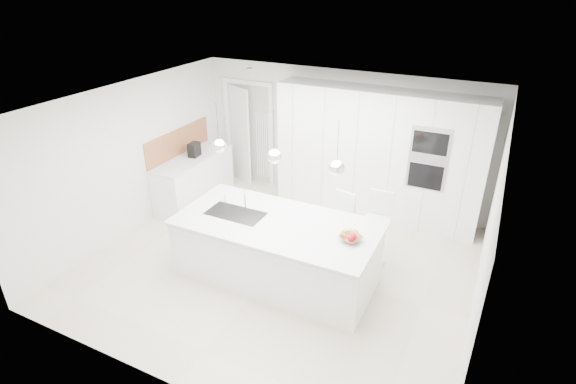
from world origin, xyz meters
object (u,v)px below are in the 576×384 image
at_px(island_base, 276,252).
at_px(fruit_bowl, 351,238).
at_px(bar_stool_right, 376,229).
at_px(bar_stool_left, 341,228).
at_px(espresso_machine, 194,150).

xyz_separation_m(island_base, fruit_bowl, (1.08, 0.04, 0.50)).
bearing_deg(bar_stool_right, fruit_bowl, -100.53).
height_order(fruit_bowl, bar_stool_left, bar_stool_left).
bearing_deg(bar_stool_left, espresso_machine, 179.86).
bearing_deg(fruit_bowl, bar_stool_left, 116.74).
distance_m(bar_stool_left, bar_stool_right, 0.53).
relative_size(bar_stool_left, bar_stool_right, 0.95).
relative_size(espresso_machine, bar_stool_left, 0.24).
bearing_deg(fruit_bowl, bar_stool_right, 84.75).
xyz_separation_m(espresso_machine, bar_stool_right, (3.70, -0.55, -0.46)).
height_order(island_base, espresso_machine, espresso_machine).
height_order(espresso_machine, bar_stool_right, espresso_machine).
bearing_deg(island_base, bar_stool_right, 40.97).
xyz_separation_m(fruit_bowl, bar_stool_right, (0.09, 0.97, -0.36)).
bearing_deg(fruit_bowl, island_base, -177.82).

